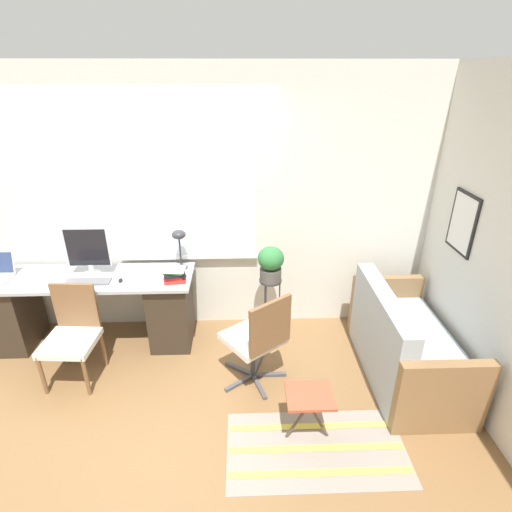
{
  "coord_description": "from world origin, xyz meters",
  "views": [
    {
      "loc": [
        0.96,
        -3.2,
        2.63
      ],
      "look_at": [
        1.08,
        0.15,
        1.04
      ],
      "focal_mm": 28.0,
      "sensor_mm": 36.0,
      "label": 1
    }
  ],
  "objects": [
    {
      "name": "desk_lamp",
      "position": [
        0.32,
        0.46,
        1.1
      ],
      "size": [
        0.14,
        0.14,
        0.41
      ],
      "color": "#2D2D33",
      "rests_on": "desk"
    },
    {
      "name": "potted_plant",
      "position": [
        1.23,
        0.3,
        0.89
      ],
      "size": [
        0.26,
        0.26,
        0.35
      ],
      "color": "#514C47",
      "rests_on": "plant_stand"
    },
    {
      "name": "plant_stand",
      "position": [
        1.23,
        0.3,
        0.6
      ],
      "size": [
        0.23,
        0.23,
        0.71
      ],
      "color": "#333338",
      "rests_on": "ground_plane"
    },
    {
      "name": "book_stack",
      "position": [
        0.3,
        0.19,
        0.84
      ],
      "size": [
        0.22,
        0.17,
        0.14
      ],
      "color": "red",
      "rests_on": "desk"
    },
    {
      "name": "mouse",
      "position": [
        -0.22,
        0.19,
        0.79
      ],
      "size": [
        0.04,
        0.06,
        0.03
      ],
      "color": "black",
      "rests_on": "desk"
    },
    {
      "name": "monitor",
      "position": [
        -0.55,
        0.36,
        1.03
      ],
      "size": [
        0.42,
        0.16,
        0.49
      ],
      "color": "silver",
      "rests_on": "desk"
    },
    {
      "name": "keyboard",
      "position": [
        -0.53,
        0.18,
        0.78
      ],
      "size": [
        0.42,
        0.13,
        0.02
      ],
      "color": "slate",
      "rests_on": "desk"
    },
    {
      "name": "floor_rug_striped",
      "position": [
        1.49,
        -1.1,
        0.0
      ],
      "size": [
        1.36,
        0.72,
        0.01
      ],
      "color": "gray",
      "rests_on": "ground_plane"
    },
    {
      "name": "desk",
      "position": [
        -0.6,
        0.3,
        0.41
      ],
      "size": [
        2.09,
        0.59,
        0.77
      ],
      "color": "#9EA3A8",
      "rests_on": "ground_plane"
    },
    {
      "name": "folding_stool",
      "position": [
        1.44,
        -0.98,
        0.39
      ],
      "size": [
        0.36,
        0.3,
        0.44
      ],
      "color": "#B24C33",
      "rests_on": "ground_plane"
    },
    {
      "name": "office_chair_swivel",
      "position": [
        1.08,
        -0.36,
        0.49
      ],
      "size": [
        0.64,
        0.65,
        0.93
      ],
      "rotation": [
        0.0,
        0.0,
        3.78
      ],
      "color": "#47474C",
      "rests_on": "ground_plane"
    },
    {
      "name": "wall_right_with_picture",
      "position": [
        2.92,
        0.0,
        1.35
      ],
      "size": [
        0.08,
        9.0,
        2.7
      ],
      "color": "silver",
      "rests_on": "ground_plane"
    },
    {
      "name": "couch_loveseat",
      "position": [
        2.42,
        -0.29,
        0.3
      ],
      "size": [
        0.73,
        1.43,
        0.86
      ],
      "rotation": [
        0.0,
        0.0,
        1.57
      ],
      "color": "#9EA8B2",
      "rests_on": "ground_plane"
    },
    {
      "name": "desk_chair_wooden",
      "position": [
        -0.6,
        -0.19,
        0.46
      ],
      "size": [
        0.47,
        0.48,
        0.88
      ],
      "rotation": [
        0.0,
        0.0,
        -0.07
      ],
      "color": "brown",
      "rests_on": "ground_plane"
    },
    {
      "name": "ground_plane",
      "position": [
        0.0,
        0.0,
        0.0
      ],
      "size": [
        14.0,
        14.0,
        0.0
      ],
      "primitive_type": "plane",
      "color": "brown"
    },
    {
      "name": "wall_back_with_window",
      "position": [
        0.01,
        0.67,
        1.35
      ],
      "size": [
        9.0,
        0.12,
        2.7
      ],
      "color": "silver",
      "rests_on": "ground_plane"
    }
  ]
}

